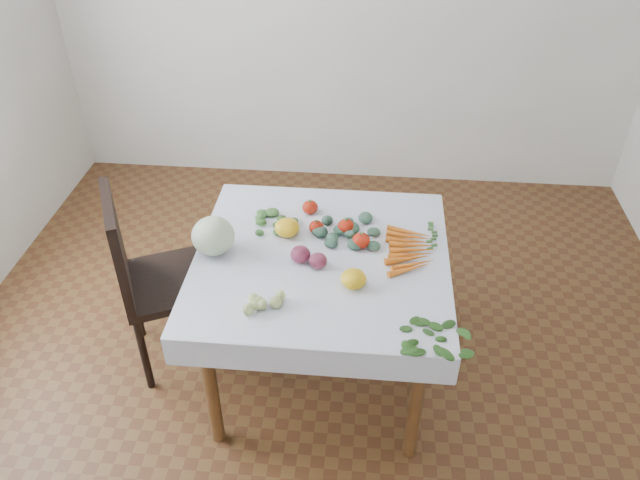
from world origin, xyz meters
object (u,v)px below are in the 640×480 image
object	(u,v)px
cabbage	(213,236)
chair	(149,272)
table	(321,274)
heirloom_back	(287,228)
carrot_bunch	(411,250)

from	to	relation	value
cabbage	chair	bearing A→B (deg)	171.81
table	chair	xyz separation A→B (m)	(-0.83, 0.04, -0.09)
chair	cabbage	distance (m)	0.45
cabbage	heirloom_back	size ratio (longest dim) A/B	1.65
carrot_bunch	table	bearing A→B (deg)	-171.08
table	cabbage	world-z (taller)	cabbage
carrot_bunch	heirloom_back	bearing A→B (deg)	171.40
cabbage	carrot_bunch	bearing A→B (deg)	4.60
table	heirloom_back	size ratio (longest dim) A/B	8.67
cabbage	heirloom_back	xyz separation A→B (m)	(0.31, 0.16, -0.05)
table	chair	size ratio (longest dim) A/B	1.01
heirloom_back	carrot_bunch	bearing A→B (deg)	-8.60
chair	heirloom_back	distance (m)	0.71
heirloom_back	table	bearing A→B (deg)	-40.48
heirloom_back	carrot_bunch	distance (m)	0.57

